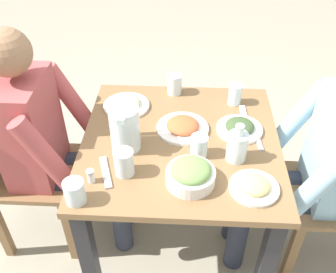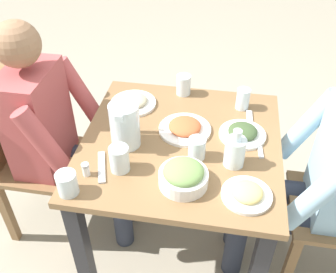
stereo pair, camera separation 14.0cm
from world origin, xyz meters
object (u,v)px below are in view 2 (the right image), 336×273
object	(u,v)px
plate_beans	(133,102)
plate_dolmas	(243,133)
diner_near	(319,174)
water_glass_far_right	(184,85)
salt_shaker	(86,169)
plate_rice_curry	(185,128)
water_glass_near_right	(119,159)
diner_far	(59,132)
plate_fries	(247,193)
salad_bowl	(183,176)
dining_table	(180,164)
water_glass_by_pitcher	(243,99)
oil_carafe	(235,153)
water_glass_center	(197,148)
chair_far	(25,151)
water_pitcher	(125,125)
water_glass_near_left	(67,183)

from	to	relation	value
plate_beans	plate_dolmas	world-z (taller)	plate_dolmas
diner_near	water_glass_far_right	distance (m)	0.73
plate_beans	salt_shaker	xyz separation A→B (m)	(-0.48, 0.07, 0.01)
plate_rice_curry	water_glass_near_right	xyz separation A→B (m)	(-0.27, 0.21, 0.04)
diner_far	plate_dolmas	distance (m)	0.83
plate_fries	plate_dolmas	bearing A→B (deg)	3.66
salad_bowl	dining_table	bearing A→B (deg)	9.90
dining_table	water_glass_by_pitcher	bearing A→B (deg)	-40.82
oil_carafe	water_glass_center	bearing A→B (deg)	84.17
chair_far	plate_fries	world-z (taller)	chair_far
salad_bowl	salt_shaker	distance (m)	0.37
dining_table	diner_near	xyz separation A→B (m)	(-0.02, -0.57, 0.05)
plate_rice_curry	water_pitcher	bearing A→B (deg)	118.32
dining_table	oil_carafe	distance (m)	0.31
water_pitcher	salt_shaker	distance (m)	0.24
water_glass_near_left	water_glass_far_right	distance (m)	0.77
diner_near	diner_far	bearing A→B (deg)	86.19
diner_far	water_glass_far_right	bearing A→B (deg)	-60.65
chair_far	diner_near	world-z (taller)	diner_near
salad_bowl	diner_far	bearing A→B (deg)	64.32
water_pitcher	salt_shaker	xyz separation A→B (m)	(-0.20, 0.10, -0.07)
diner_far	oil_carafe	distance (m)	0.82
plate_rice_curry	water_glass_near_right	bearing A→B (deg)	142.16
plate_dolmas	salt_shaker	distance (m)	0.66
plate_dolmas	water_glass_near_right	xyz separation A→B (m)	(-0.28, 0.46, 0.04)
plate_fries	water_pitcher	bearing A→B (deg)	66.79
salt_shaker	water_glass_by_pitcher	bearing A→B (deg)	-46.59
water_glass_near_left	water_glass_by_pitcher	xyz separation A→B (m)	(0.63, -0.60, 0.00)
plate_rice_curry	water_glass_near_right	size ratio (longest dim) A/B	2.13
dining_table	salt_shaker	distance (m)	0.44
oil_carafe	salt_shaker	world-z (taller)	oil_carafe
diner_near	water_glass_by_pitcher	bearing A→B (deg)	47.37
diner_near	plate_rice_curry	size ratio (longest dim) A/B	5.19
plate_fries	water_glass_center	distance (m)	0.27
plate_rice_curry	oil_carafe	xyz separation A→B (m)	(-0.17, -0.21, 0.04)
water_glass_near_left	diner_far	bearing A→B (deg)	28.15
chair_far	plate_dolmas	size ratio (longest dim) A/B	4.41
plate_beans	water_glass_by_pitcher	world-z (taller)	water_glass_by_pitcher
diner_near	water_glass_near_left	world-z (taller)	diner_near
diner_far	water_glass_far_right	world-z (taller)	diner_far
chair_far	plate_rice_curry	bearing A→B (deg)	-89.01
chair_far	water_pitcher	xyz separation A→B (m)	(-0.11, -0.56, 0.32)
water_pitcher	plate_beans	distance (m)	0.29
plate_rice_curry	oil_carafe	bearing A→B (deg)	-128.74
plate_dolmas	plate_rice_curry	xyz separation A→B (m)	(-0.01, 0.24, -0.00)
plate_dolmas	water_glass_near_left	size ratio (longest dim) A/B	2.21
diner_far	water_glass_by_pitcher	xyz separation A→B (m)	(0.23, -0.82, 0.13)
dining_table	plate_fries	distance (m)	0.41
plate_beans	plate_rice_curry	xyz separation A→B (m)	(-0.15, -0.26, 0.00)
diner_near	oil_carafe	distance (m)	0.39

